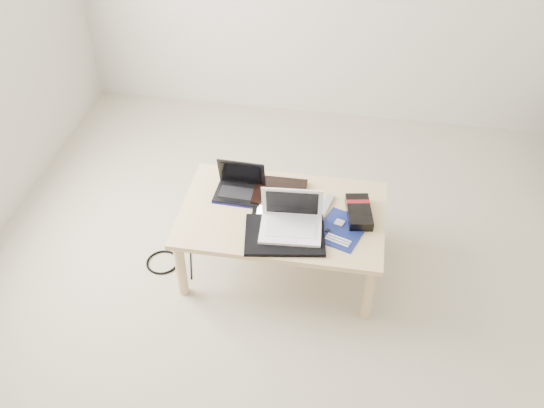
% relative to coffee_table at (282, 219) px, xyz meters
% --- Properties ---
extents(ground, '(4.00, 4.00, 0.00)m').
position_rel_coffee_table_xyz_m(ground, '(0.25, -0.35, -0.35)').
color(ground, beige).
rests_on(ground, ground).
extents(room_shell, '(4.20, 4.20, 2.70)m').
position_rel_coffee_table_xyz_m(room_shell, '(0.25, -0.35, 1.32)').
color(room_shell, beige).
rests_on(room_shell, ground).
extents(coffee_table, '(1.10, 0.70, 0.40)m').
position_rel_coffee_table_xyz_m(coffee_table, '(0.00, 0.00, 0.00)').
color(coffee_table, '#D5AD80').
rests_on(coffee_table, ground).
extents(book, '(0.29, 0.24, 0.03)m').
position_rel_coffee_table_xyz_m(book, '(-0.04, 0.15, 0.06)').
color(book, black).
rests_on(book, coffee_table).
extents(netbook, '(0.27, 0.20, 0.19)m').
position_rel_coffee_table_xyz_m(netbook, '(-0.26, 0.12, 0.09)').
color(netbook, black).
rests_on(netbook, coffee_table).
extents(tablet, '(0.26, 0.20, 0.01)m').
position_rel_coffee_table_xyz_m(tablet, '(-0.04, -0.01, 0.06)').
color(tablet, black).
rests_on(tablet, coffee_table).
extents(remote, '(0.09, 0.20, 0.02)m').
position_rel_coffee_table_xyz_m(remote, '(0.23, 0.08, 0.06)').
color(remote, '#B4B4B8').
rests_on(remote, coffee_table).
extents(neoprene_sleeve, '(0.45, 0.36, 0.02)m').
position_rel_coffee_table_xyz_m(neoprene_sleeve, '(0.04, -0.18, 0.06)').
color(neoprene_sleeve, black).
rests_on(neoprene_sleeve, coffee_table).
extents(white_laptop, '(0.33, 0.25, 0.23)m').
position_rel_coffee_table_xyz_m(white_laptop, '(0.07, -0.13, 0.12)').
color(white_laptop, white).
rests_on(white_laptop, neoprene_sleeve).
extents(motherboard, '(0.30, 0.34, 0.01)m').
position_rel_coffee_table_xyz_m(motherboard, '(0.33, -0.08, 0.05)').
color(motherboard, '#0C194F').
rests_on(motherboard, coffee_table).
extents(gpu_box, '(0.17, 0.27, 0.06)m').
position_rel_coffee_table_xyz_m(gpu_box, '(0.41, 0.04, 0.08)').
color(gpu_box, black).
rests_on(gpu_box, coffee_table).
extents(cable_coil, '(0.11, 0.11, 0.01)m').
position_rel_coffee_table_xyz_m(cable_coil, '(-0.08, 0.03, 0.05)').
color(cable_coil, black).
rests_on(cable_coil, coffee_table).
extents(floor_cable_coil, '(0.21, 0.21, 0.01)m').
position_rel_coffee_table_xyz_m(floor_cable_coil, '(-0.68, -0.11, -0.34)').
color(floor_cable_coil, black).
rests_on(floor_cable_coil, ground).
extents(floor_cable_trail, '(0.12, 0.37, 0.01)m').
position_rel_coffee_table_xyz_m(floor_cable_trail, '(-0.54, -0.02, -0.35)').
color(floor_cable_trail, black).
rests_on(floor_cable_trail, ground).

